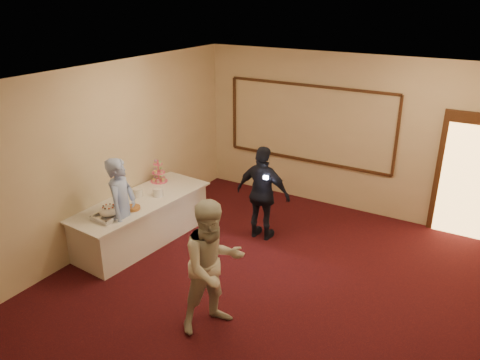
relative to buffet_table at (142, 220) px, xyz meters
name	(u,v)px	position (x,y,z in m)	size (l,w,h in m)	color
floor	(258,297)	(2.51, -0.42, -0.39)	(7.00, 7.00, 0.00)	black
room_walls	(261,163)	(2.51, -0.42, 1.64)	(6.04, 7.04, 3.02)	beige
wall_molding	(309,124)	(1.71, 3.05, 1.21)	(3.45, 0.04, 1.55)	#331D0F
doorway	(468,177)	(4.66, 3.04, 0.69)	(1.05, 0.07, 2.20)	#331D0F
buffet_table	(142,220)	(0.00, 0.00, 0.00)	(1.19, 2.61, 0.77)	white
pavlova_tray	(109,213)	(0.05, -0.74, 0.46)	(0.38, 0.53, 0.19)	#B9BAC0
cupcake_stand	(159,173)	(-0.25, 0.80, 0.55)	(0.31, 0.31, 0.46)	#ED5685
plate_stack_a	(138,192)	(-0.11, 0.10, 0.45)	(0.17, 0.17, 0.14)	white
plate_stack_b	(158,192)	(0.17, 0.28, 0.46)	(0.18, 0.18, 0.15)	white
tart	(133,208)	(0.17, -0.35, 0.41)	(0.28, 0.28, 0.06)	white
man	(123,210)	(0.15, -0.55, 0.46)	(0.62, 0.41, 1.70)	#95B1F8
woman	(213,266)	(2.29, -1.20, 0.49)	(0.85, 0.66, 1.75)	beige
guest	(263,194)	(1.72, 1.16, 0.44)	(0.97, 0.41, 1.66)	black
camera_flash	(266,177)	(1.88, 0.94, 0.85)	(0.07, 0.04, 0.05)	white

